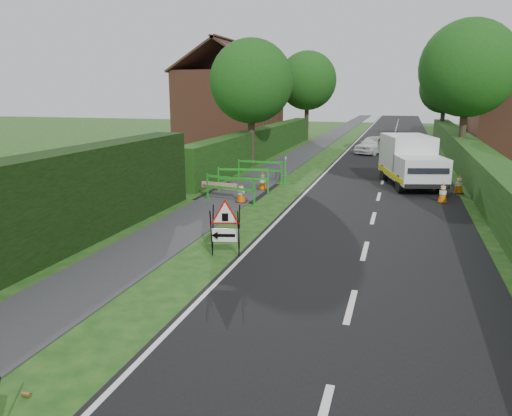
{
  "coord_description": "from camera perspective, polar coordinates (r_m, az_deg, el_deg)",
  "views": [
    {
      "loc": [
        3.23,
        -7.87,
        3.97
      ],
      "look_at": [
        -0.41,
        4.57,
        0.93
      ],
      "focal_mm": 35.0,
      "sensor_mm": 36.0,
      "label": 1
    }
  ],
  "objects": [
    {
      "name": "ground",
      "position": [
        9.39,
        -5.58,
        -11.88
      ],
      "size": [
        120.0,
        120.0,
        0.0
      ],
      "primitive_type": "plane",
      "color": "#144213",
      "rests_on": "ground"
    },
    {
      "name": "litter_can",
      "position": [
        7.73,
        -24.75,
        -19.01
      ],
      "size": [
        0.12,
        0.07,
        0.07
      ],
      "primitive_type": "cylinder",
      "rotation": [
        0.0,
        1.57,
        0.0
      ],
      "color": "#BF7F4C",
      "rests_on": "ground"
    },
    {
      "name": "traffic_cone_1",
      "position": [
        21.42,
        22.2,
        2.59
      ],
      "size": [
        0.38,
        0.38,
        0.79
      ],
      "color": "black",
      "rests_on": "ground"
    },
    {
      "name": "works_van",
      "position": [
        22.38,
        17.25,
        5.27
      ],
      "size": [
        2.9,
        4.9,
        2.1
      ],
      "rotation": [
        0.0,
        0.0,
        0.26
      ],
      "color": "silver",
      "rests_on": "ground"
    },
    {
      "name": "tree_nw",
      "position": [
        27.04,
        -0.55,
        14.27
      ],
      "size": [
        4.4,
        4.4,
        6.7
      ],
      "color": "#2D2116",
      "rests_on": "ground"
    },
    {
      "name": "house_east_b",
      "position": [
        50.65,
        26.77,
        10.59
      ],
      "size": [
        7.5,
        7.4,
        7.88
      ],
      "color": "brown",
      "rests_on": "ground"
    },
    {
      "name": "traffic_cone_2",
      "position": [
        24.31,
        20.19,
        3.92
      ],
      "size": [
        0.38,
        0.38,
        0.79
      ],
      "color": "black",
      "rests_on": "ground"
    },
    {
      "name": "footpath",
      "position": [
        43.5,
        8.08,
        7.83
      ],
      "size": [
        2.0,
        90.0,
        0.02
      ],
      "primitive_type": "cube",
      "color": "#2D2D30",
      "rests_on": "ground"
    },
    {
      "name": "ped_barrier_3",
      "position": [
        22.98,
        3.4,
        4.81
      ],
      "size": [
        0.8,
        2.09,
        1.0
      ],
      "rotation": [
        0.0,
        0.0,
        1.8
      ],
      "color": "#1A8F1C",
      "rests_on": "ground"
    },
    {
      "name": "house_west",
      "position": [
        40.13,
        -3.01,
        11.64
      ],
      "size": [
        7.5,
        7.4,
        7.88
      ],
      "color": "brown",
      "rests_on": "ground"
    },
    {
      "name": "traffic_cone_3",
      "position": [
        18.19,
        -1.72,
        1.84
      ],
      "size": [
        0.38,
        0.38,
        0.79
      ],
      "color": "black",
      "rests_on": "ground"
    },
    {
      "name": "road_surface",
      "position": [
        43.06,
        15.4,
        7.43
      ],
      "size": [
        6.0,
        90.0,
        0.02
      ],
      "primitive_type": "cube",
      "color": "black",
      "rests_on": "ground"
    },
    {
      "name": "traffic_cone_0",
      "position": [
        19.39,
        20.58,
        1.71
      ],
      "size": [
        0.38,
        0.38,
        0.79
      ],
      "color": "black",
      "rests_on": "ground"
    },
    {
      "name": "hatchback_car",
      "position": [
        33.67,
        13.27,
        7.07
      ],
      "size": [
        2.58,
        3.71,
        1.17
      ],
      "primitive_type": "imported",
      "rotation": [
        0.0,
        0.0,
        -0.39
      ],
      "color": "white",
      "rests_on": "ground"
    },
    {
      "name": "ped_barrier_2",
      "position": [
        22.24,
        0.45,
        4.55
      ],
      "size": [
        2.07,
        0.42,
        1.0
      ],
      "rotation": [
        0.0,
        0.0,
        -0.03
      ],
      "color": "#1A8F1C",
      "rests_on": "ground"
    },
    {
      "name": "tree_fw",
      "position": [
        42.61,
        5.9,
        14.27
      ],
      "size": [
        4.8,
        4.8,
        7.24
      ],
      "color": "#2D2116",
      "rests_on": "ground"
    },
    {
      "name": "ped_barrier_1",
      "position": [
        20.05,
        -1.48,
        3.6
      ],
      "size": [
        2.09,
        0.76,
        1.0
      ],
      "rotation": [
        0.0,
        0.0,
        0.21
      ],
      "color": "#1A8F1C",
      "rests_on": "ground"
    },
    {
      "name": "traffic_cone_4",
      "position": [
        20.58,
        0.76,
        3.18
      ],
      "size": [
        0.38,
        0.38,
        0.79
      ],
      "color": "black",
      "rests_on": "ground"
    },
    {
      "name": "tree_ne",
      "position": [
        30.06,
        23.12,
        14.47
      ],
      "size": [
        5.2,
        5.2,
        7.79
      ],
      "color": "#2D2116",
      "rests_on": "ground"
    },
    {
      "name": "hedge_east",
      "position": [
        24.42,
        23.79,
        2.71
      ],
      "size": [
        1.2,
        50.0,
        1.5
      ],
      "primitive_type": "cube",
      "color": "#14380F",
      "rests_on": "ground"
    },
    {
      "name": "triangle_sign",
      "position": [
        12.13,
        -3.72,
        -1.76
      ],
      "size": [
        1.01,
        1.01,
        1.22
      ],
      "rotation": [
        0.0,
        0.0,
        0.25
      ],
      "color": "black",
      "rests_on": "ground"
    },
    {
      "name": "hedge_west_far",
      "position": [
        31.24,
        0.9,
        5.88
      ],
      "size": [
        1.0,
        24.0,
        1.8
      ],
      "primitive_type": "cube",
      "color": "#14380F",
      "rests_on": "ground"
    },
    {
      "name": "redwhite_plank",
      "position": [
        19.23,
        -4.2,
        1.24
      ],
      "size": [
        1.49,
        0.21,
        0.25
      ],
      "primitive_type": "cube",
      "rotation": [
        0.0,
        0.0,
        -0.11
      ],
      "color": "red",
      "rests_on": "ground"
    },
    {
      "name": "tree_fe",
      "position": [
        45.98,
        20.79,
        12.67
      ],
      "size": [
        4.2,
        4.2,
        6.33
      ],
      "color": "#2D2116",
      "rests_on": "ground"
    },
    {
      "name": "ped_barrier_0",
      "position": [
        18.09,
        -2.96,
        2.53
      ],
      "size": [
        2.09,
        0.8,
        1.0
      ],
      "rotation": [
        0.0,
        0.0,
        -0.23
      ],
      "color": "#1A8F1C",
      "rests_on": "ground"
    }
  ]
}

